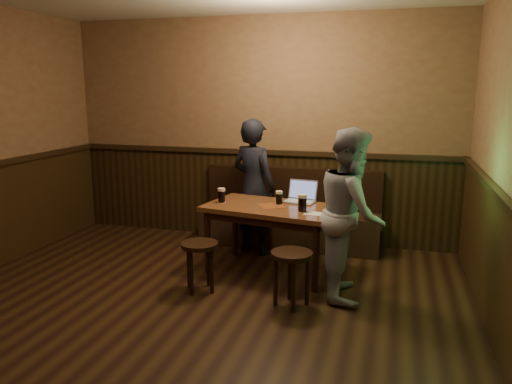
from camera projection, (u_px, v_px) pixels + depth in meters
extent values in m
cube|color=black|center=(155.00, 349.00, 3.78)|extent=(5.00, 6.00, 0.02)
cube|color=brown|center=(260.00, 130.00, 6.32)|extent=(5.00, 0.02, 2.80)
cube|color=black|center=(259.00, 196.00, 6.47)|extent=(4.98, 0.04, 1.10)
cube|color=black|center=(259.00, 152.00, 6.32)|extent=(4.98, 0.06, 0.06)
cube|color=black|center=(289.00, 228.00, 6.16)|extent=(2.20, 0.50, 0.45)
cube|color=black|center=(293.00, 188.00, 6.25)|extent=(2.20, 0.10, 0.50)
cube|color=brown|center=(271.00, 208.00, 5.20)|extent=(1.46, 0.99, 0.05)
cube|color=black|center=(271.00, 215.00, 5.22)|extent=(1.33, 0.86, 0.08)
cube|color=maroon|center=(271.00, 206.00, 5.20)|extent=(0.35, 0.35, 0.00)
cylinder|color=black|center=(207.00, 242.00, 5.26)|extent=(0.07, 0.07, 0.68)
cylinder|color=black|center=(235.00, 227.00, 5.80)|extent=(0.07, 0.07, 0.68)
cylinder|color=black|center=(316.00, 258.00, 4.75)|extent=(0.07, 0.07, 0.68)
cylinder|color=black|center=(334.00, 241.00, 5.30)|extent=(0.07, 0.07, 0.68)
cylinder|color=black|center=(199.00, 245.00, 4.76)|extent=(0.44, 0.44, 0.04)
cylinder|color=black|center=(212.00, 270.00, 4.74)|extent=(0.04, 0.04, 0.46)
cylinder|color=black|center=(208.00, 263.00, 4.92)|extent=(0.04, 0.04, 0.46)
cylinder|color=black|center=(189.00, 265.00, 4.87)|extent=(0.04, 0.04, 0.46)
cylinder|color=black|center=(191.00, 272.00, 4.69)|extent=(0.04, 0.04, 0.46)
cylinder|color=black|center=(292.00, 254.00, 4.42)|extent=(0.47, 0.47, 0.04)
cylinder|color=black|center=(307.00, 280.00, 4.48)|extent=(0.04, 0.04, 0.48)
cylinder|color=black|center=(290.00, 274.00, 4.61)|extent=(0.04, 0.04, 0.48)
cylinder|color=black|center=(276.00, 280.00, 4.47)|extent=(0.04, 0.04, 0.48)
cylinder|color=black|center=(293.00, 286.00, 4.33)|extent=(0.04, 0.04, 0.48)
cylinder|color=#9F3013|center=(222.00, 202.00, 5.34)|extent=(0.10, 0.10, 0.00)
cylinder|color=silver|center=(222.00, 202.00, 5.34)|extent=(0.09, 0.09, 0.00)
cylinder|color=black|center=(222.00, 196.00, 5.33)|extent=(0.07, 0.07, 0.12)
cylinder|color=beige|center=(221.00, 189.00, 5.31)|extent=(0.08, 0.08, 0.03)
cylinder|color=#9F3013|center=(279.00, 204.00, 5.26)|extent=(0.09, 0.09, 0.00)
cylinder|color=silver|center=(279.00, 204.00, 5.25)|extent=(0.08, 0.08, 0.00)
cylinder|color=black|center=(279.00, 199.00, 5.24)|extent=(0.07, 0.07, 0.11)
cylinder|color=beige|center=(279.00, 192.00, 5.23)|extent=(0.07, 0.07, 0.03)
cylinder|color=#9F3013|center=(302.00, 212.00, 4.95)|extent=(0.12, 0.12, 0.00)
cylinder|color=silver|center=(302.00, 211.00, 4.95)|extent=(0.10, 0.10, 0.00)
cylinder|color=black|center=(302.00, 204.00, 4.93)|extent=(0.08, 0.08, 0.14)
cylinder|color=beige|center=(302.00, 196.00, 4.91)|extent=(0.09, 0.09, 0.03)
cube|color=silver|center=(299.00, 202.00, 5.34)|extent=(0.36, 0.28, 0.02)
cube|color=#B2B2B7|center=(299.00, 201.00, 5.34)|extent=(0.32, 0.22, 0.00)
cube|color=silver|center=(303.00, 189.00, 5.42)|extent=(0.33, 0.12, 0.21)
cube|color=#5A6BA8|center=(303.00, 190.00, 5.41)|extent=(0.30, 0.10, 0.18)
cube|color=silver|center=(316.00, 214.00, 4.87)|extent=(0.23, 0.17, 0.00)
imported|color=black|center=(254.00, 187.00, 5.83)|extent=(0.68, 0.57, 1.59)
imported|color=#98989E|center=(351.00, 213.00, 4.61)|extent=(0.70, 0.84, 1.59)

